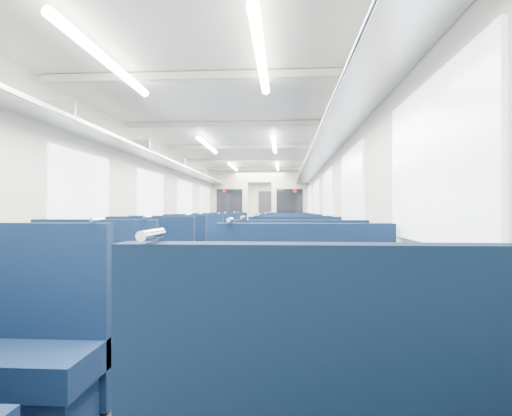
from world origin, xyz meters
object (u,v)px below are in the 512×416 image
(seat_13, at_px, (290,255))
(seat_18, at_px, (228,240))
(bulkhead, at_px, (260,208))
(seat_8, at_px, (171,272))
(seat_9, at_px, (293,272))
(seat_19, at_px, (288,241))
(end_door, at_px, (267,214))
(seat_4, at_px, (102,309))
(seat_14, at_px, (214,248))
(seat_12, at_px, (203,254))
(seat_17, at_px, (289,244))
(seat_15, at_px, (289,249))
(seat_2, at_px, (10,360))
(seat_3, at_px, (306,363))
(seat_7, at_px, (295,287))
(seat_10, at_px, (191,260))
(seat_16, at_px, (221,244))
(seat_6, at_px, (147,285))
(seat_5, at_px, (299,316))
(seat_11, at_px, (291,261))

(seat_13, xyz_separation_m, seat_18, (-1.66, 3.56, 0.00))
(bulkhead, xyz_separation_m, seat_8, (-0.83, -6.66, -0.88))
(seat_9, distance_m, seat_19, 5.79)
(end_door, xyz_separation_m, seat_4, (-0.83, -14.90, -0.65))
(seat_18, bearing_deg, seat_14, -90.00)
(end_door, relative_size, seat_12, 1.73)
(seat_9, height_order, seat_17, same)
(seat_15, bearing_deg, end_door, 95.16)
(seat_2, bearing_deg, seat_17, 78.45)
(seat_4, xyz_separation_m, seat_18, (0.00, 8.07, 0.00))
(seat_3, distance_m, seat_7, 2.28)
(seat_10, height_order, seat_18, same)
(seat_16, bearing_deg, bulkhead, 67.88)
(bulkhead, relative_size, seat_17, 2.43)
(seat_16, bearing_deg, seat_14, -90.00)
(seat_14, bearing_deg, seat_6, -90.00)
(seat_5, height_order, seat_10, same)
(seat_14, height_order, seat_19, same)
(seat_13, bearing_deg, seat_15, 90.00)
(seat_6, distance_m, seat_15, 4.84)
(seat_3, bearing_deg, seat_19, 90.00)
(seat_2, distance_m, seat_4, 1.22)
(seat_4, bearing_deg, seat_6, 90.00)
(seat_5, distance_m, seat_12, 4.91)
(seat_8, bearing_deg, seat_19, 74.23)
(seat_2, xyz_separation_m, seat_8, (0.00, 3.41, 0.00))
(end_door, distance_m, seat_3, 16.10)
(seat_3, height_order, seat_9, same)
(seat_17, relative_size, seat_18, 1.00)
(seat_8, relative_size, seat_14, 1.00)
(seat_10, bearing_deg, seat_3, -70.34)
(seat_10, relative_size, seat_13, 1.00)
(seat_15, bearing_deg, seat_8, -115.29)
(seat_15, bearing_deg, seat_12, -144.00)
(seat_3, height_order, seat_13, same)
(seat_18, bearing_deg, bulkhead, 43.61)
(seat_18, bearing_deg, seat_4, -90.00)
(seat_9, bearing_deg, bulkhead, 97.19)
(seat_18, height_order, seat_19, same)
(seat_17, bearing_deg, seat_4, -103.52)
(seat_7, distance_m, seat_19, 6.96)
(seat_12, relative_size, seat_18, 1.00)
(seat_7, height_order, seat_15, same)
(bulkhead, bearing_deg, seat_2, -94.71)
(seat_17, bearing_deg, bulkhead, 113.02)
(seat_10, relative_size, seat_16, 1.00)
(bulkhead, distance_m, seat_10, 5.51)
(end_door, bearing_deg, seat_11, -85.83)
(bulkhead, distance_m, seat_6, 7.79)
(bulkhead, distance_m, seat_13, 4.52)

